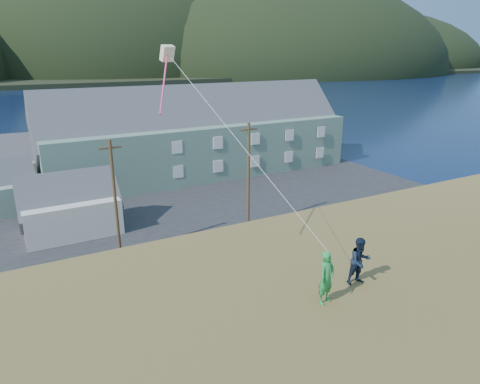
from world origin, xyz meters
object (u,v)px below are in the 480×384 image
(shed_palegreen_far, at_px, (57,160))
(kite_flyer_navy, at_px, (360,261))
(lodge, at_px, (199,133))
(kite_flyer_green, at_px, (327,278))
(wharf, at_px, (13,156))
(shed_white, at_px, (70,206))

(shed_palegreen_far, distance_m, kite_flyer_navy, 43.69)
(lodge, bearing_deg, shed_palegreen_far, 168.20)
(shed_palegreen_far, relative_size, kite_flyer_green, 6.38)
(wharf, bearing_deg, kite_flyer_navy, -80.16)
(shed_palegreen_far, xyz_separation_m, kite_flyer_green, (4.07, -43.38, 5.20))
(shed_palegreen_far, bearing_deg, shed_white, -90.87)
(wharf, bearing_deg, lodge, -42.84)
(wharf, height_order, shed_white, shed_white)
(wharf, xyz_separation_m, shed_palegreen_far, (4.43, -16.36, 2.45))
(shed_palegreen_far, xyz_separation_m, kite_flyer_navy, (5.87, -42.98, 5.16))
(lodge, relative_size, shed_white, 4.71)
(lodge, xyz_separation_m, kite_flyer_navy, (-10.84, -39.74, 2.90))
(shed_white, xyz_separation_m, kite_flyer_green, (4.75, -27.66, 5.62))
(shed_palegreen_far, relative_size, kite_flyer_navy, 6.69)
(shed_white, height_order, kite_flyer_green, kite_flyer_green)
(wharf, distance_m, kite_flyer_navy, 60.71)
(shed_white, distance_m, kite_flyer_green, 28.62)
(wharf, bearing_deg, kite_flyer_green, -81.91)
(kite_flyer_green, bearing_deg, lodge, 55.87)
(lodge, distance_m, kite_flyer_navy, 41.30)
(wharf, relative_size, kite_flyer_green, 14.48)
(kite_flyer_green, relative_size, kite_flyer_navy, 1.05)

